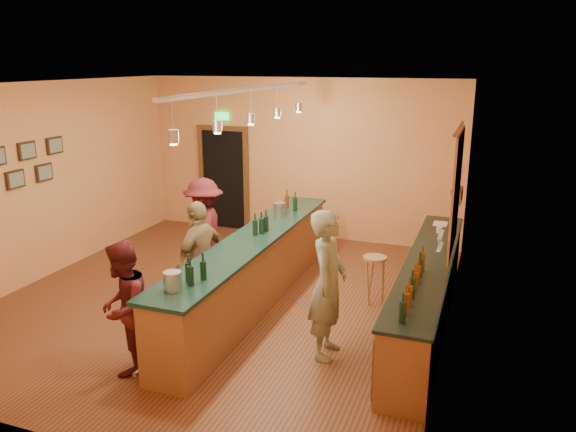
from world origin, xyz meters
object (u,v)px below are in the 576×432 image
(back_counter, at_px, (427,292))
(tasting_bar, at_px, (253,266))
(bartender, at_px, (328,284))
(bar_stool, at_px, (374,266))
(customer_c, at_px, (204,231))
(customer_b, at_px, (200,259))
(customer_a, at_px, (124,308))

(back_counter, xyz_separation_m, tasting_bar, (-2.49, -0.18, 0.12))
(bartender, distance_m, bar_stool, 1.78)
(customer_c, height_order, bar_stool, customer_c)
(back_counter, relative_size, bar_stool, 6.30)
(bar_stool, bearing_deg, customer_c, -177.78)
(customer_b, bearing_deg, customer_c, -144.03)
(customer_a, xyz_separation_m, customer_c, (-0.45, 2.77, 0.08))
(bar_stool, bearing_deg, tasting_bar, -157.72)
(customer_a, distance_m, customer_c, 2.81)
(bar_stool, bearing_deg, back_counter, -31.12)
(bar_stool, bearing_deg, customer_b, -150.41)
(customer_b, bearing_deg, bar_stool, 129.84)
(customer_b, bearing_deg, customer_a, 6.44)
(back_counter, distance_m, bar_stool, 0.97)
(tasting_bar, xyz_separation_m, customer_a, (-0.66, -2.20, 0.18))
(customer_a, height_order, bar_stool, customer_a)
(customer_b, distance_m, bar_stool, 2.55)
(bartender, bearing_deg, customer_b, 73.79)
(customer_a, bearing_deg, customer_c, 172.59)
(tasting_bar, relative_size, customer_a, 3.25)
(back_counter, distance_m, customer_b, 3.15)
(customer_a, bearing_deg, bar_stool, 124.63)
(customer_c, bearing_deg, back_counter, 64.79)
(back_counter, bearing_deg, customer_b, -166.03)
(tasting_bar, distance_m, customer_a, 2.30)
(tasting_bar, relative_size, bartender, 2.76)
(bartender, relative_size, customer_b, 1.11)
(back_counter, xyz_separation_m, bartender, (-1.05, -1.23, 0.44))
(bartender, bearing_deg, customer_a, 115.93)
(customer_c, bearing_deg, customer_b, 6.75)
(back_counter, height_order, tasting_bar, tasting_bar)
(back_counter, height_order, customer_a, customer_a)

